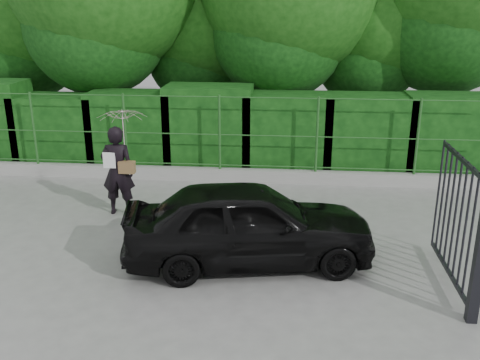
{
  "coord_description": "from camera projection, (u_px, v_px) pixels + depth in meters",
  "views": [
    {
      "loc": [
        2.05,
        -7.8,
        4.15
      ],
      "look_at": [
        1.19,
        1.3,
        1.1
      ],
      "focal_mm": 40.0,
      "sensor_mm": 36.0,
      "label": 1
    }
  ],
  "objects": [
    {
      "name": "car",
      "position": [
        249.0,
        223.0,
        8.77
      ],
      "size": [
        4.32,
        2.35,
        1.39
      ],
      "primitive_type": "imported",
      "rotation": [
        0.0,
        0.0,
        1.75
      ],
      "color": "black",
      "rests_on": "ground"
    },
    {
      "name": "ground",
      "position": [
        161.0,
        265.0,
        8.86
      ],
      "size": [
        80.0,
        80.0,
        0.0
      ],
      "primitive_type": "plane",
      "color": "gray"
    },
    {
      "name": "gate",
      "position": [
        471.0,
        227.0,
        7.39
      ],
      "size": [
        0.22,
        2.33,
        2.36
      ],
      "color": "black",
      "rests_on": "ground"
    },
    {
      "name": "fence",
      "position": [
        212.0,
        132.0,
        12.71
      ],
      "size": [
        14.13,
        0.06,
        1.8
      ],
      "color": "#255A22",
      "rests_on": "kerb"
    },
    {
      "name": "kerb",
      "position": [
        204.0,
        174.0,
        13.06
      ],
      "size": [
        14.0,
        0.25,
        0.3
      ],
      "primitive_type": "cube",
      "color": "#9E9E99",
      "rests_on": "ground"
    },
    {
      "name": "hedge",
      "position": [
        208.0,
        130.0,
        13.74
      ],
      "size": [
        14.2,
        1.2,
        2.21
      ],
      "color": "black",
      "rests_on": "ground"
    },
    {
      "name": "woman",
      "position": [
        121.0,
        147.0,
        10.63
      ],
      "size": [
        0.98,
        0.98,
        2.17
      ],
      "color": "black",
      "rests_on": "ground"
    }
  ]
}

